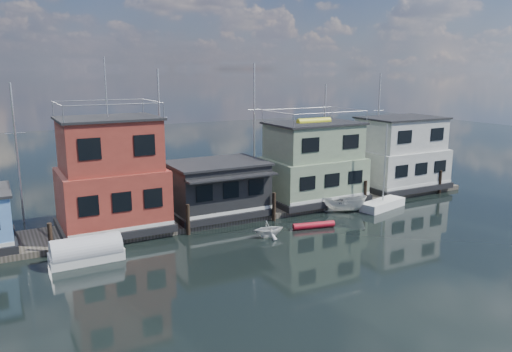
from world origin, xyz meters
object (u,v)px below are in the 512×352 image
motorboat (343,203)px  dinghy_white (268,229)px  houseboat_green (313,163)px  red_kayak (314,225)px  houseboat_dark (217,188)px  houseboat_red (111,177)px  houseboat_white (400,154)px  tarp_runabout (86,252)px  day_sailer (383,204)px

motorboat → dinghy_white: size_ratio=1.67×
houseboat_green → red_kayak: (-3.90, -5.85, -3.32)m
houseboat_dark → red_kayak: bearing=-48.8°
houseboat_green → houseboat_red: bearing=-180.0°
houseboat_white → dinghy_white: (-17.76, -5.89, -2.95)m
tarp_runabout → houseboat_white: bearing=8.3°
tarp_runabout → motorboat: tarp_runabout is taller
houseboat_red → tarp_runabout: houseboat_red is taller
motorboat → red_kayak: motorboat is taller
houseboat_green → houseboat_white: size_ratio=1.00×
tarp_runabout → houseboat_dark: bearing=22.7°
motorboat → houseboat_white: bearing=-36.6°
houseboat_red → houseboat_dark: (8.00, -0.02, -1.69)m
houseboat_red → motorboat: (17.68, -3.44, -3.38)m
houseboat_red → motorboat: houseboat_red is taller
houseboat_dark → houseboat_green: bearing=0.1°
tarp_runabout → red_kayak: tarp_runabout is taller
motorboat → red_kayak: (-4.58, -2.40, -0.49)m
tarp_runabout → day_sailer: size_ratio=0.60×
dinghy_white → day_sailer: 12.12m
houseboat_red → dinghy_white: bearing=-32.5°
houseboat_white → motorboat: 10.32m
day_sailer → red_kayak: bearing=177.3°
houseboat_red → houseboat_green: size_ratio=1.41×
houseboat_green → dinghy_white: (-7.76, -5.89, -2.96)m
houseboat_white → dinghy_white: 18.94m
houseboat_red → houseboat_dark: size_ratio=1.60×
houseboat_dark → day_sailer: 14.02m
houseboat_green → day_sailer: houseboat_green is taller
houseboat_white → dinghy_white: houseboat_white is taller
tarp_runabout → day_sailer: 23.97m
red_kayak → motorboat: bearing=39.8°
houseboat_green → motorboat: bearing=-78.8°
dinghy_white → red_kayak: bearing=-81.8°
day_sailer → houseboat_red: bearing=154.6°
houseboat_red → houseboat_green: (17.00, 0.00, -0.55)m
dinghy_white → motorboat: bearing=-66.2°
houseboat_red → houseboat_dark: houseboat_red is taller
houseboat_green → motorboat: 4.51m
houseboat_dark → houseboat_green: 9.07m
houseboat_red → houseboat_white: 27.01m
motorboat → dinghy_white: motorboat is taller
houseboat_white → houseboat_dark: bearing=-179.9°
tarp_runabout → red_kayak: (15.83, -1.19, -0.41)m
dinghy_white → day_sailer: bearing=-74.3°
day_sailer → houseboat_green: bearing=121.1°
houseboat_white → motorboat: bearing=-159.7°
houseboat_red → houseboat_white: houseboat_red is taller
tarp_runabout → houseboat_green: bearing=12.6°
day_sailer → houseboat_dark: bearing=148.3°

